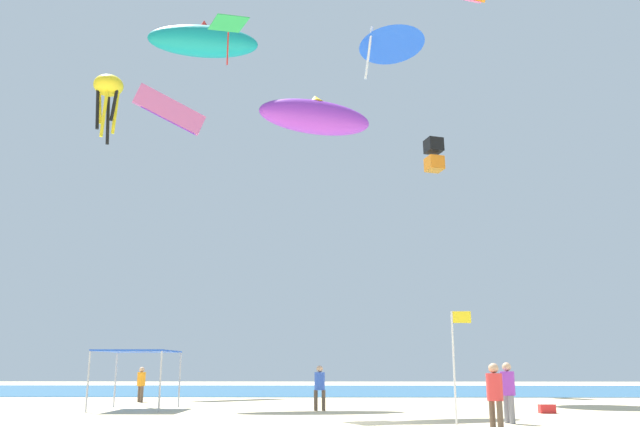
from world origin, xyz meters
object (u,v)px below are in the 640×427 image
at_px(kite_inflatable_purple, 315,117).
at_px(kite_octopus_yellow, 108,89).
at_px(kite_parafoil_pink, 170,110).
at_px(cooler_box, 547,408).
at_px(person_leftmost, 320,384).
at_px(person_near_tent, 495,392).
at_px(kite_diamond_green, 229,26).
at_px(kite_inflatable_teal, 203,41).
at_px(kite_delta_blue, 391,41).
at_px(person_rightmost, 141,381).
at_px(canopy_tent, 138,353).
at_px(person_central, 508,387).
at_px(kite_box_black, 434,155).
at_px(banner_flag, 456,355).

xyz_separation_m(kite_inflatable_purple, kite_octopus_yellow, (-11.90, 6.96, 4.53)).
relative_size(kite_inflatable_purple, kite_parafoil_pink, 1.13).
distance_m(cooler_box, kite_inflatable_purple, 15.07).
height_order(person_leftmost, kite_inflatable_purple, kite_inflatable_purple).
bearing_deg(person_near_tent, kite_diamond_green, -165.74).
height_order(cooler_box, kite_inflatable_teal, kite_inflatable_teal).
xyz_separation_m(person_near_tent, kite_delta_blue, (-0.36, 20.92, 21.16)).
xyz_separation_m(person_rightmost, kite_parafoil_pink, (-2.23, 10.80, 18.39)).
bearing_deg(person_leftmost, canopy_tent, -178.79).
height_order(person_leftmost, person_rightmost, person_leftmost).
height_order(person_central, kite_delta_blue, kite_delta_blue).
distance_m(kite_octopus_yellow, kite_box_black, 21.94).
xyz_separation_m(canopy_tent, kite_octopus_yellow, (-4.75, 7.22, 14.76)).
distance_m(person_near_tent, person_rightmost, 19.96).
xyz_separation_m(person_near_tent, kite_box_black, (2.92, 25.90, 15.03)).
relative_size(kite_inflatable_purple, kite_diamond_green, 2.35).
relative_size(kite_octopus_yellow, kite_box_black, 1.66).
relative_size(kite_delta_blue, kite_diamond_green, 2.54).
xyz_separation_m(kite_octopus_yellow, kite_inflatable_teal, (5.20, 0.36, 3.10)).
bearing_deg(person_near_tent, kite_octopus_yellow, -158.92).
bearing_deg(person_leftmost, kite_parafoil_pink, 128.45).
bearing_deg(kite_delta_blue, kite_parafoil_pink, 129.96).
bearing_deg(kite_parafoil_pink, person_central, -80.58).
distance_m(person_leftmost, person_central, 8.16).
distance_m(banner_flag, kite_diamond_green, 20.43).
xyz_separation_m(person_leftmost, kite_inflatable_teal, (-6.91, 8.12, 19.05)).
bearing_deg(person_rightmost, banner_flag, -173.72).
relative_size(canopy_tent, banner_flag, 0.99).
height_order(kite_octopus_yellow, kite_diamond_green, kite_diamond_green).
relative_size(person_leftmost, kite_box_black, 0.73).
relative_size(person_near_tent, person_central, 0.98).
bearing_deg(canopy_tent, kite_octopus_yellow, 123.33).
distance_m(kite_inflatable_purple, kite_box_black, 18.60).
distance_m(canopy_tent, kite_octopus_yellow, 17.10).
distance_m(kite_delta_blue, kite_inflatable_teal, 12.22).
height_order(canopy_tent, person_near_tent, canopy_tent).
height_order(person_near_tent, kite_diamond_green, kite_diamond_green).
bearing_deg(person_near_tent, kite_inflatable_purple, -177.09).
xyz_separation_m(person_rightmost, kite_inflatable_purple, (8.55, -5.29, 11.45)).
bearing_deg(person_central, banner_flag, 92.02).
height_order(kite_inflatable_purple, kite_delta_blue, kite_delta_blue).
height_order(kite_box_black, kite_diamond_green, kite_diamond_green).
relative_size(canopy_tent, kite_parafoil_pink, 0.67).
xyz_separation_m(person_central, kite_octopus_yellow, (-17.93, 13.49, 15.90)).
bearing_deg(cooler_box, canopy_tent, 173.42).
distance_m(kite_inflatable_purple, kite_delta_blue, 15.76).
xyz_separation_m(person_central, kite_delta_blue, (-1.45, 18.01, 21.14)).
bearing_deg(canopy_tent, kite_box_black, 48.11).
distance_m(banner_flag, kite_octopus_yellow, 26.17).
bearing_deg(kite_octopus_yellow, person_rightmost, 175.93).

